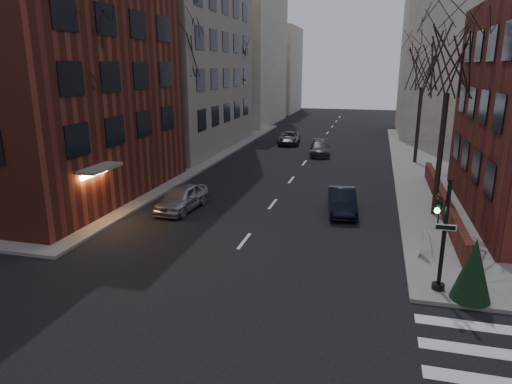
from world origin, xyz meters
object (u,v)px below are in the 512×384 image
tree_left_c (237,63)px  parked_sedan (342,201)px  evergreen_shrub (473,269)px  streetlamp_near (169,119)px  streetlamp_far (248,99)px  sandwich_board (426,244)px  traffic_signal (441,242)px  tree_right_b (424,68)px  tree_left_a (84,51)px  car_lane_gray (320,148)px  tree_right_a (450,60)px  car_lane_far (289,138)px  tree_left_b (181,49)px  car_lane_silver (182,198)px

tree_left_c → parked_sedan: 27.03m
evergreen_shrub → streetlamp_near: bearing=141.8°
streetlamp_far → sandwich_board: bearing=-61.8°
traffic_signal → tree_right_b: 23.71m
tree_left_a → sandwich_board: bearing=-6.7°
streetlamp_far → car_lane_gray: size_ratio=1.46×
tree_right_a → evergreen_shrub: (0.15, -9.50, -6.79)m
traffic_signal → car_lane_gray: bearing=106.1°
tree_right_a → car_lane_far: (-11.78, 20.97, -7.40)m
car_lane_gray → car_lane_far: car_lane_far is taller
sandwich_board → evergreen_shrub: size_ratio=0.47×
tree_left_a → tree_left_c: 26.00m
tree_left_a → tree_left_b: (0.00, 12.00, 0.44)m
evergreen_shrub → tree_right_a: bearing=90.9°
car_lane_far → traffic_signal: bearing=-76.6°
tree_right_b → sandwich_board: 21.15m
tree_left_b → tree_right_b: 18.64m
tree_left_c → streetlamp_far: tree_left_c is taller
car_lane_gray → sandwich_board: (7.03, -21.67, 0.04)m
tree_left_b → car_lane_far: (5.82, 12.97, -8.28)m
tree_left_c → car_lane_far: tree_left_c is taller
car_lane_gray → evergreen_shrub: (8.15, -25.22, 0.62)m
car_lane_far → sandwich_board: 29.02m
tree_left_b → tree_right_a: size_ratio=1.11×
traffic_signal → evergreen_shrub: bearing=-26.1°
car_lane_far → car_lane_silver: bearing=-100.7°
traffic_signal → tree_left_a: tree_left_a is taller
tree_right_a → car_lane_silver: 15.49m
tree_right_a → parked_sedan: size_ratio=2.41×
tree_right_a → streetlamp_near: tree_right_a is taller
car_lane_silver → evergreen_shrub: (13.59, -7.14, 0.53)m
sandwich_board → car_lane_gray: bearing=106.5°
tree_left_b → tree_left_c: size_ratio=1.11×
car_lane_far → evergreen_shrub: size_ratio=2.08×
tree_right_b → parked_sedan: 16.89m
tree_right_b → streetlamp_far: bearing=149.5°
tree_left_a → parked_sedan: 15.36m
traffic_signal → evergreen_shrub: size_ratio=1.84×
tree_left_b → car_lane_silver: (4.16, -10.36, -8.21)m
parked_sedan → car_lane_gray: parked_sedan is taller
streetlamp_far → car_lane_far: size_ratio=1.39×
car_lane_silver → car_lane_gray: bearing=77.7°
car_lane_silver → car_lane_far: 23.39m
tree_left_c → sandwich_board: (16.63, -27.96, -7.37)m
car_lane_far → car_lane_gray: bearing=-60.9°
tree_right_a → car_lane_gray: (-8.00, 15.72, -7.41)m
tree_right_b → traffic_signal: bearing=-92.1°
parked_sedan → sandwich_board: parked_sedan is taller
streetlamp_far → sandwich_board: streetlamp_far is taller
streetlamp_far → car_lane_far: (5.22, -3.03, -3.61)m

